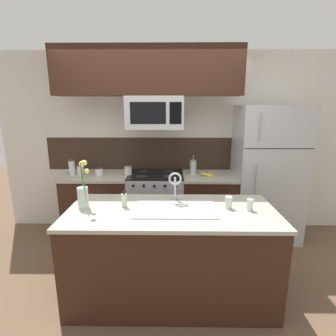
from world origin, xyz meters
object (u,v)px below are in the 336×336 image
Objects in this scene: storage_jar_medium at (80,170)px; sink_faucet at (175,183)px; spare_glass at (250,205)px; storage_jar_squat at (128,171)px; flower_vase at (83,194)px; french_press at (193,167)px; banana_bunch at (207,175)px; dish_soap_bottle at (124,200)px; storage_jar_short at (99,172)px; stove_range at (156,205)px; microwave at (155,113)px; refrigerator at (266,173)px; drinking_glass at (229,202)px; storage_jar_tall at (72,167)px.

sink_faucet is (1.32, -1.05, 0.13)m from storage_jar_medium.
storage_jar_squat is at bearing 137.28° from spare_glass.
french_press is at bearing 48.24° from flower_vase.
dish_soap_bottle reaches higher than banana_bunch.
storage_jar_short is at bearing 179.01° from banana_bunch.
french_press reaches higher than stove_range.
microwave reaches higher than refrigerator.
refrigerator is 2.15m from dish_soap_bottle.
microwave is 1.32m from storage_jar_medium.
french_press reaches higher than storage_jar_medium.
banana_bunch is at bearing 101.11° from spare_glass.
storage_jar_short is at bearing 115.50° from dish_soap_bottle.
sink_faucet is 0.74m from spare_glass.
french_press is (-0.18, 0.12, 0.08)m from banana_bunch.
stove_range is 5.64× the size of dish_soap_bottle.
storage_jar_medium reaches higher than drinking_glass.
drinking_glass is (0.05, -1.15, 0.04)m from banana_bunch.
stove_range is at bearing -179.26° from refrigerator.
banana_bunch is 1.16× the size of dish_soap_bottle.
storage_jar_squat is (0.68, -0.05, -0.01)m from storage_jar_medium.
spare_glass is at bearing -32.43° from storage_jar_medium.
refrigerator reaches higher than flower_vase.
dish_soap_bottle is at bearing -162.14° from sink_faucet.
banana_bunch is at bearing 41.11° from flower_vase.
storage_jar_squat is at bearing 178.66° from banana_bunch.
storage_jar_medium is (-1.06, 0.04, -0.78)m from microwave.
storage_jar_medium is 1.46m from dish_soap_bottle.
storage_jar_squat is at bearing 78.94° from flower_vase.
microwave reaches higher than banana_bunch.
storage_jar_short is 0.35× the size of sink_faucet.
flower_vase is (0.56, -1.22, 0.02)m from storage_jar_tall.
sink_faucet is at bearing -140.81° from refrigerator.
storage_jar_squat reaches higher than storage_jar_short.
storage_jar_medium is at bearing 124.53° from dish_soap_bottle.
storage_jar_medium is at bearing 110.12° from flower_vase.
microwave is 6.11× the size of storage_jar_squat.
microwave is 1.12m from storage_jar_short.
microwave is 1.43m from dish_soap_bottle.
sink_faucet is at bearing -43.88° from storage_jar_short.
spare_glass is at bearing -35.33° from storage_jar_short.
storage_jar_medium is 1.25× the size of spare_glass.
stove_range is 0.64m from storage_jar_squat.
stove_range is at bearing 5.17° from storage_jar_squat.
french_press is 2.46× the size of spare_glass.
sink_faucet is (1.43, -1.04, 0.09)m from storage_jar_tall.
banana_bunch is (1.09, -0.03, -0.04)m from storage_jar_squat.
microwave reaches higher than dish_soap_bottle.
microwave reaches higher than storage_jar_medium.
storage_jar_tall is at bearing 143.96° from sink_faucet.
refrigerator is 2.61m from storage_jar_medium.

